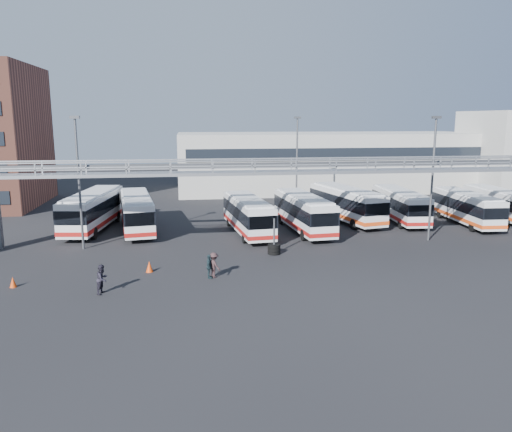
{
  "coord_description": "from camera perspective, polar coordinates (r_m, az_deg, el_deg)",
  "views": [
    {
      "loc": [
        -7.77,
        -31.17,
        10.01
      ],
      "look_at": [
        -2.68,
        6.0,
        2.66
      ],
      "focal_mm": 35.0,
      "sensor_mm": 36.0,
      "label": 1
    }
  ],
  "objects": [
    {
      "name": "light_pole_left",
      "position": [
        40.25,
        -19.61,
        4.34
      ],
      "size": [
        0.7,
        0.35,
        10.21
      ],
      "color": "#4C4F54",
      "rests_on": "ground"
    },
    {
      "name": "ground",
      "position": [
        33.65,
        5.95,
        -6.28
      ],
      "size": [
        140.0,
        140.0,
        0.0
      ],
      "primitive_type": "plane",
      "color": "black",
      "rests_on": "ground"
    },
    {
      "name": "bus_8",
      "position": [
        51.81,
        22.9,
        0.98
      ],
      "size": [
        2.77,
        10.2,
        3.07
      ],
      "rotation": [
        0.0,
        0.0,
        -0.04
      ],
      "color": "silver",
      "rests_on": "ground"
    },
    {
      "name": "bus_7",
      "position": [
        50.99,
        16.11,
        1.31
      ],
      "size": [
        2.98,
        10.44,
        3.13
      ],
      "rotation": [
        0.0,
        0.0,
        -0.06
      ],
      "color": "silver",
      "rests_on": "ground"
    },
    {
      "name": "light_pole_mid",
      "position": [
        43.2,
        19.55,
        4.76
      ],
      "size": [
        0.7,
        0.35,
        10.21
      ],
      "color": "#4C4F54",
      "rests_on": "ground"
    },
    {
      "name": "pedestrian_b",
      "position": [
        30.43,
        -17.16,
        -6.9
      ],
      "size": [
        0.94,
        1.04,
        1.74
      ],
      "primitive_type": "imported",
      "rotation": [
        0.0,
        0.0,
        1.17
      ],
      "color": "black",
      "rests_on": "ground"
    },
    {
      "name": "pedestrian_d",
      "position": [
        31.94,
        -5.38,
        -5.76
      ],
      "size": [
        0.49,
        0.95,
        1.56
      ],
      "primitive_type": "imported",
      "rotation": [
        0.0,
        0.0,
        1.45
      ],
      "color": "#1B2B31",
      "rests_on": "ground"
    },
    {
      "name": "bus_2",
      "position": [
        46.1,
        -13.49,
        0.56
      ],
      "size": [
        4.05,
        11.13,
        3.3
      ],
      "rotation": [
        0.0,
        0.0,
        0.14
      ],
      "color": "silver",
      "rests_on": "ground"
    },
    {
      "name": "bus_6",
      "position": [
        49.74,
        10.26,
        1.48
      ],
      "size": [
        4.76,
        11.32,
        3.35
      ],
      "rotation": [
        0.0,
        0.0,
        0.21
      ],
      "color": "silver",
      "rests_on": "ground"
    },
    {
      "name": "cone_left",
      "position": [
        33.66,
        -26.03,
        -6.8
      ],
      "size": [
        0.52,
        0.52,
        0.65
      ],
      "primitive_type": "cone",
      "rotation": [
        0.0,
        0.0,
        0.36
      ],
      "color": "red",
      "rests_on": "ground"
    },
    {
      "name": "bus_5",
      "position": [
        44.92,
        5.44,
        0.53
      ],
      "size": [
        3.48,
        11.01,
        3.29
      ],
      "rotation": [
        0.0,
        0.0,
        0.09
      ],
      "color": "silver",
      "rests_on": "ground"
    },
    {
      "name": "cone_right",
      "position": [
        33.93,
        -12.09,
        -5.67
      ],
      "size": [
        0.49,
        0.49,
        0.74
      ],
      "primitive_type": "cone",
      "rotation": [
        0.0,
        0.0,
        0.07
      ],
      "color": "red",
      "rests_on": "ground"
    },
    {
      "name": "warehouse",
      "position": [
        72.19,
        8.17,
        6.21
      ],
      "size": [
        42.0,
        14.0,
        8.0
      ],
      "primitive_type": "cube",
      "color": "#9E9E99",
      "rests_on": "ground"
    },
    {
      "name": "bus_9",
      "position": [
        55.86,
        25.95,
        1.38
      ],
      "size": [
        2.59,
        10.04,
        3.03
      ],
      "rotation": [
        0.0,
        0.0,
        -0.03
      ],
      "color": "silver",
      "rests_on": "ground"
    },
    {
      "name": "pedestrian_c",
      "position": [
        32.07,
        -4.83,
        -5.61
      ],
      "size": [
        1.11,
        1.21,
        1.64
      ],
      "primitive_type": "imported",
      "rotation": [
        0.0,
        0.0,
        2.19
      ],
      "color": "#322123",
      "rests_on": "ground"
    },
    {
      "name": "bus_4",
      "position": [
        43.81,
        -0.93,
        0.24
      ],
      "size": [
        3.56,
        10.69,
        3.18
      ],
      "rotation": [
        0.0,
        0.0,
        0.11
      ],
      "color": "silver",
      "rests_on": "ground"
    },
    {
      "name": "light_pole_back",
      "position": [
        54.63,
        4.7,
        6.56
      ],
      "size": [
        0.7,
        0.35,
        10.21
      ],
      "color": "#4C4F54",
      "rests_on": "ground"
    },
    {
      "name": "gantry",
      "position": [
        38.12,
        4.03,
        4.28
      ],
      "size": [
        51.4,
        5.15,
        7.1
      ],
      "color": "#989BA0",
      "rests_on": "ground"
    },
    {
      "name": "tire_stack",
      "position": [
        37.45,
        2.07,
        -3.69
      ],
      "size": [
        0.95,
        0.95,
        2.72
      ],
      "color": "black",
      "rests_on": "ground"
    },
    {
      "name": "bus_1",
      "position": [
        47.59,
        -18.15,
        0.74
      ],
      "size": [
        4.12,
        11.63,
        3.46
      ],
      "rotation": [
        0.0,
        0.0,
        -0.13
      ],
      "color": "silver",
      "rests_on": "ground"
    }
  ]
}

